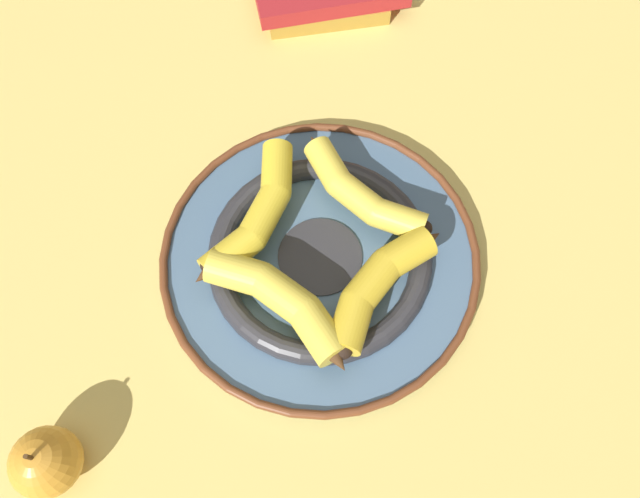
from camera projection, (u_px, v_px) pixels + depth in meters
name	position (u px, v px, depth m)	size (l,w,h in m)	color
ground_plane	(332.00, 279.00, 0.67)	(2.80, 2.80, 0.00)	#E5CC6B
decorative_bowl	(320.00, 257.00, 0.67)	(0.34, 0.34, 0.03)	slate
banana_a	(282.00, 301.00, 0.61)	(0.11, 0.17, 0.04)	yellow
banana_b	(256.00, 215.00, 0.65)	(0.19, 0.09, 0.03)	yellow
banana_c	(358.00, 192.00, 0.66)	(0.12, 0.15, 0.03)	yellow
banana_d	(378.00, 283.00, 0.62)	(0.16, 0.11, 0.04)	gold
apple	(46.00, 462.00, 0.56)	(0.06, 0.06, 0.08)	gold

